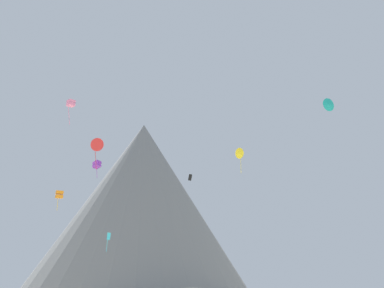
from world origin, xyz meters
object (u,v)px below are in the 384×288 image
at_px(kite_orange_mid, 59,195).
at_px(kite_yellow_high, 240,154).
at_px(rock_massif, 137,208).
at_px(kite_red_high, 97,145).
at_px(kite_teal_mid, 329,104).
at_px(kite_black_mid, 190,177).
at_px(kite_pink_high, 71,103).
at_px(kite_violet_high, 97,165).
at_px(kite_cyan_low, 108,238).

xyz_separation_m(kite_orange_mid, kite_yellow_high, (36.42, 4.27, 10.42)).
xyz_separation_m(rock_massif, kite_red_high, (-3.93, -51.80, 2.23)).
xyz_separation_m(kite_teal_mid, kite_yellow_high, (-5.80, 35.32, 4.36)).
bearing_deg(kite_black_mid, kite_yellow_high, 24.65).
distance_m(kite_pink_high, kite_red_high, 9.05).
bearing_deg(kite_teal_mid, rock_massif, 94.02).
bearing_deg(kite_black_mid, kite_pink_high, -106.36).
relative_size(kite_violet_high, kite_cyan_low, 1.09).
xyz_separation_m(kite_pink_high, kite_yellow_high, (32.61, 17.64, -2.91)).
height_order(kite_black_mid, kite_yellow_high, kite_yellow_high).
xyz_separation_m(rock_massif, kite_cyan_low, (-1.72, -45.13, -13.85)).
bearing_deg(kite_orange_mid, rock_massif, 53.71).
relative_size(rock_massif, kite_black_mid, 45.80).
height_order(kite_violet_high, kite_orange_mid, kite_violet_high).
bearing_deg(kite_violet_high, kite_orange_mid, -9.00).
relative_size(kite_violet_high, kite_black_mid, 2.57).
xyz_separation_m(kite_cyan_low, kite_red_high, (-2.21, -6.67, 16.09)).
xyz_separation_m(kite_pink_high, kite_black_mid, (21.89, 19.12, -8.02)).
bearing_deg(kite_violet_high, kite_yellow_high, 120.94).
distance_m(kite_pink_high, kite_cyan_low, 25.79).
bearing_deg(kite_violet_high, rock_massif, -154.90).
xyz_separation_m(kite_orange_mid, kite_red_high, (7.86, -7.47, 7.78)).
relative_size(kite_teal_mid, kite_black_mid, 1.23).
relative_size(kite_orange_mid, kite_cyan_low, 1.10).
xyz_separation_m(kite_teal_mid, kite_pink_high, (-38.41, 17.68, 7.27)).
distance_m(rock_massif, kite_yellow_high, 47.28).
bearing_deg(kite_pink_high, kite_black_mid, 87.71).
distance_m(kite_teal_mid, kite_black_mid, 40.34).
bearing_deg(kite_black_mid, kite_violet_high, -148.27).
distance_m(rock_massif, kite_pink_high, 58.76).
relative_size(kite_teal_mid, kite_yellow_high, 0.32).
distance_m(kite_orange_mid, kite_pink_high, 19.26).
distance_m(kite_teal_mid, kite_pink_high, 42.90).
height_order(kite_violet_high, kite_black_mid, kite_violet_high).
xyz_separation_m(kite_yellow_high, kite_red_high, (-28.56, -11.74, -2.64)).
height_order(rock_massif, kite_yellow_high, rock_massif).
distance_m(kite_violet_high, kite_cyan_low, 18.15).
bearing_deg(kite_red_high, rock_massif, -87.80).
bearing_deg(kite_pink_high, kite_orange_mid, 152.49).
bearing_deg(kite_red_high, kite_orange_mid, -37.01).
xyz_separation_m(rock_massif, kite_violet_high, (-6.13, -38.31, 2.37)).
distance_m(rock_massif, kite_teal_mid, 81.29).
bearing_deg(kite_teal_mid, kite_cyan_low, 118.78).
bearing_deg(kite_pink_high, rock_massif, 128.71).
relative_size(kite_teal_mid, kite_cyan_low, 0.52).
distance_m(rock_massif, kite_cyan_low, 47.24).
xyz_separation_m(kite_black_mid, kite_yellow_high, (10.71, -1.48, 5.11)).
bearing_deg(rock_massif, kite_black_mid, -70.16).
distance_m(kite_violet_high, kite_yellow_high, 30.92).
height_order(kite_orange_mid, kite_yellow_high, kite_yellow_high).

